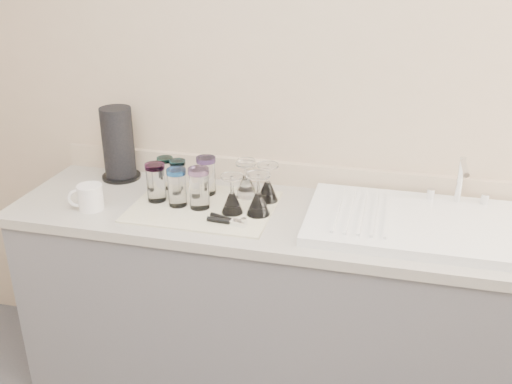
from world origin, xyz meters
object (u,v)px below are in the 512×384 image
(sink_unit, at_px, (420,223))
(tumbler_blue, at_px, (177,187))
(tumbler_lavender, at_px, (199,188))
(can_opener, at_px, (227,220))
(tumbler_cyan, at_px, (178,175))
(tumbler_teal, at_px, (166,172))
(white_mug, at_px, (90,197))
(paper_towel_roll, at_px, (118,144))
(tumbler_magenta, at_px, (156,182))
(goblet_front_right, at_px, (258,201))
(goblet_extra, at_px, (246,181))
(goblet_back_left, at_px, (246,185))
(goblet_back_right, at_px, (267,188))
(goblet_front_left, at_px, (232,200))
(tumbler_purple, at_px, (206,175))

(sink_unit, relative_size, tumbler_blue, 5.42)
(tumbler_lavender, distance_m, can_opener, 0.19)
(tumbler_cyan, distance_m, tumbler_blue, 0.15)
(tumbler_teal, height_order, white_mug, tumbler_teal)
(tumbler_blue, distance_m, paper_towel_roll, 0.43)
(tumbler_magenta, bearing_deg, goblet_front_right, -3.42)
(goblet_extra, bearing_deg, tumbler_lavender, -123.72)
(goblet_back_left, distance_m, goblet_back_right, 0.09)
(tumbler_magenta, height_order, goblet_back_right, same)
(goblet_back_right, relative_size, white_mug, 1.05)
(sink_unit, distance_m, tumbler_cyan, 0.98)
(tumbler_lavender, xyz_separation_m, goblet_back_left, (0.15, 0.15, -0.03))
(goblet_front_left, xyz_separation_m, white_mug, (-0.55, -0.09, -0.01))
(goblet_back_left, distance_m, white_mug, 0.61)
(tumbler_teal, height_order, tumbler_blue, tumbler_blue)
(tumbler_blue, distance_m, goblet_extra, 0.30)
(tumbler_cyan, relative_size, white_mug, 0.90)
(goblet_extra, bearing_deg, white_mug, -151.09)
(goblet_back_left, xyz_separation_m, white_mug, (-0.56, -0.25, -0.01))
(paper_towel_roll, bearing_deg, tumbler_teal, -16.28)
(sink_unit, xyz_separation_m, goblet_back_left, (-0.69, 0.10, 0.04))
(tumbler_lavender, bearing_deg, paper_towel_roll, 153.11)
(goblet_front_right, height_order, paper_towel_roll, paper_towel_roll)
(can_opener, bearing_deg, tumbler_purple, 123.63)
(sink_unit, bearing_deg, goblet_extra, 167.61)
(goblet_front_left, relative_size, paper_towel_roll, 0.48)
(tumbler_lavender, xyz_separation_m, white_mug, (-0.42, -0.10, -0.04))
(sink_unit, bearing_deg, tumbler_cyan, 174.67)
(tumbler_cyan, bearing_deg, tumbler_lavender, -44.35)
(tumbler_lavender, height_order, goblet_extra, tumbler_lavender)
(tumbler_teal, height_order, paper_towel_roll, paper_towel_roll)
(goblet_back_left, distance_m, goblet_front_left, 0.16)
(tumbler_teal, distance_m, goblet_front_right, 0.47)
(tumbler_blue, xyz_separation_m, paper_towel_roll, (-0.36, 0.23, 0.07))
(sink_unit, xyz_separation_m, tumbler_cyan, (-0.97, 0.09, 0.06))
(sink_unit, xyz_separation_m, goblet_front_right, (-0.60, -0.05, 0.04))
(white_mug, bearing_deg, tumbler_lavender, 13.89)
(tumbler_cyan, xyz_separation_m, can_opener, (0.28, -0.24, -0.06))
(tumbler_teal, height_order, goblet_back_right, goblet_back_right)
(tumbler_magenta, xyz_separation_m, tumbler_lavender, (0.19, -0.02, 0.00))
(goblet_back_right, relative_size, can_opener, 1.00)
(goblet_front_right, height_order, white_mug, goblet_front_right)
(goblet_back_right, height_order, can_opener, goblet_back_right)
(tumbler_cyan, bearing_deg, paper_towel_roll, 163.80)
(tumbler_magenta, distance_m, goblet_back_left, 0.36)
(tumbler_cyan, distance_m, tumbler_purple, 0.12)
(sink_unit, bearing_deg, paper_towel_roll, 172.01)
(tumbler_blue, xyz_separation_m, can_opener, (0.23, -0.10, -0.07))
(tumbler_magenta, height_order, goblet_back_left, tumbler_magenta)
(tumbler_teal, xyz_separation_m, can_opener, (0.35, -0.26, -0.06))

